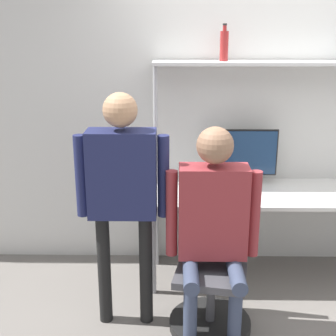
{
  "coord_description": "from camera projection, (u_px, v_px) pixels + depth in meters",
  "views": [
    {
      "loc": [
        -0.79,
        -3.11,
        2.03
      ],
      "look_at": [
        -0.83,
        -0.15,
        1.09
      ],
      "focal_mm": 50.0,
      "sensor_mm": 36.0,
      "label": 1
    }
  ],
  "objects": [
    {
      "name": "person_seated",
      "position": [
        213.0,
        216.0,
        2.99
      ],
      "size": [
        0.61,
        0.48,
        1.41
      ],
      "color": "#38425B",
      "rests_on": "ground_plane"
    },
    {
      "name": "bottle_red",
      "position": [
        224.0,
        45.0,
        3.52
      ],
      "size": [
        0.06,
        0.06,
        0.27
      ],
      "color": "maroon",
      "rests_on": "shelf_unit"
    },
    {
      "name": "monitor",
      "position": [
        246.0,
        156.0,
        3.76
      ],
      "size": [
        0.51,
        0.23,
        0.46
      ],
      "color": "black",
      "rests_on": "desk"
    },
    {
      "name": "wall_back",
      "position": [
        271.0,
        107.0,
        3.83
      ],
      "size": [
        8.0,
        0.06,
        2.7
      ],
      "color": "silver",
      "rests_on": "ground_plane"
    },
    {
      "name": "person_standing",
      "position": [
        122.0,
        183.0,
        3.01
      ],
      "size": [
        0.61,
        0.22,
        1.61
      ],
      "color": "black",
      "rests_on": "ground_plane"
    },
    {
      "name": "cell_phone",
      "position": [
        250.0,
        196.0,
        3.57
      ],
      "size": [
        0.07,
        0.15,
        0.01
      ],
      "color": "black",
      "rests_on": "desk"
    },
    {
      "name": "ground_plane",
      "position": [
        277.0,
        299.0,
        3.57
      ],
      "size": [
        12.0,
        12.0,
        0.0
      ],
      "primitive_type": "plane",
      "color": "slate"
    },
    {
      "name": "office_chair",
      "position": [
        212.0,
        289.0,
        3.19
      ],
      "size": [
        0.56,
        0.56,
        0.91
      ],
      "color": "black",
      "rests_on": "ground_plane"
    },
    {
      "name": "laptop",
      "position": [
        213.0,
        187.0,
        3.59
      ],
      "size": [
        0.31,
        0.25,
        0.24
      ],
      "color": "#BCBCC1",
      "rests_on": "desk"
    },
    {
      "name": "shelf_unit",
      "position": [
        277.0,
        92.0,
        3.62
      ],
      "size": [
        1.92,
        0.27,
        1.73
      ],
      "color": "silver",
      "rests_on": "ground_plane"
    },
    {
      "name": "desk",
      "position": [
        274.0,
        200.0,
        3.69
      ],
      "size": [
        2.02,
        0.65,
        0.74
      ],
      "color": "silver",
      "rests_on": "ground_plane"
    }
  ]
}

